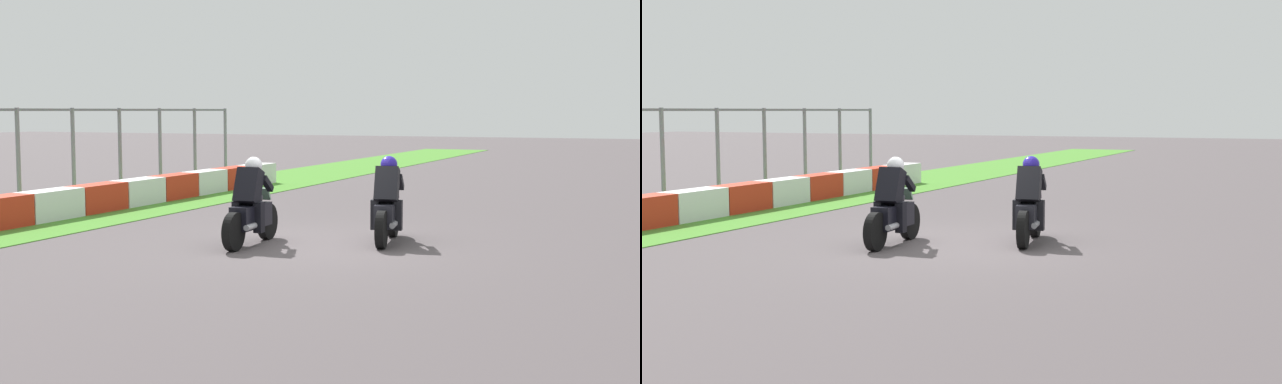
% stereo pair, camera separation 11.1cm
% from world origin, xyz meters
% --- Properties ---
extents(ground_plane, '(120.00, 120.00, 0.00)m').
position_xyz_m(ground_plane, '(0.00, 0.00, 0.00)').
color(ground_plane, '#52494C').
extents(grass_verge, '(72.00, 3.75, 0.02)m').
position_xyz_m(grass_verge, '(0.00, 6.57, 0.01)').
color(grass_verge, '#498D2D').
rests_on(grass_verge, ground_plane).
extents(track_barrier, '(21.97, 0.60, 0.64)m').
position_xyz_m(track_barrier, '(0.00, 6.45, 0.32)').
color(track_barrier, red).
rests_on(track_barrier, ground_plane).
extents(rider_lane_a, '(2.03, 0.62, 1.51)m').
position_xyz_m(rider_lane_a, '(0.70, -1.04, 0.62)').
color(rider_lane_a, black).
rests_on(rider_lane_a, ground_plane).
extents(rider_lane_b, '(2.04, 0.55, 1.51)m').
position_xyz_m(rider_lane_b, '(-0.48, 1.02, 0.62)').
color(rider_lane_b, black).
rests_on(rider_lane_b, ground_plane).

